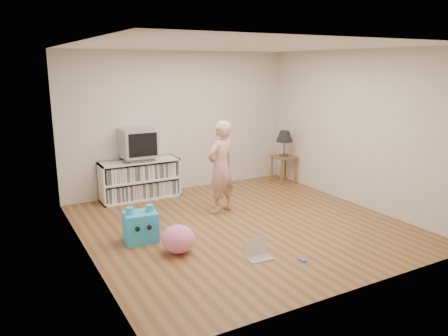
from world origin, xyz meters
TOP-DOWN VIEW (x-y plane):
  - ground at (0.00, 0.00)m, footprint 4.50×4.50m
  - walls at (0.00, 0.00)m, footprint 4.52×4.52m
  - ceiling at (0.00, 0.00)m, footprint 4.50×4.50m
  - media_unit at (-0.90, 2.04)m, footprint 1.40×0.45m
  - dvd_deck at (-0.90, 2.02)m, footprint 0.45×0.35m
  - crt_tv at (-0.90, 2.02)m, footprint 0.60×0.53m
  - side_table at (1.99, 1.65)m, footprint 0.42×0.42m
  - table_lamp at (1.99, 1.65)m, footprint 0.34×0.34m
  - person at (0.01, 0.68)m, footprint 0.64×0.52m
  - laptop at (-0.42, -1.07)m, footprint 0.32×0.26m
  - playing_cards at (0.02, -1.43)m, footprint 0.07×0.09m
  - plush_blue at (-1.53, 0.13)m, footprint 0.46×0.41m
  - plush_pink at (-1.23, -0.46)m, footprint 0.52×0.52m

SIDE VIEW (x-z plane):
  - ground at x=0.00m, z-range 0.00..0.00m
  - playing_cards at x=0.02m, z-range 0.00..0.02m
  - laptop at x=-0.42m, z-range -0.05..0.17m
  - plush_pink at x=-1.23m, z-range 0.00..0.36m
  - plush_blue at x=-1.53m, z-range -0.04..0.46m
  - media_unit at x=-0.90m, z-range 0.00..0.70m
  - side_table at x=1.99m, z-range 0.14..0.69m
  - dvd_deck at x=-0.90m, z-range 0.70..0.77m
  - person at x=0.01m, z-range 0.00..1.50m
  - table_lamp at x=1.99m, z-range 0.68..1.20m
  - crt_tv at x=-0.90m, z-range 0.77..1.27m
  - walls at x=0.00m, z-range 0.00..2.60m
  - ceiling at x=0.00m, z-range 2.60..2.60m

